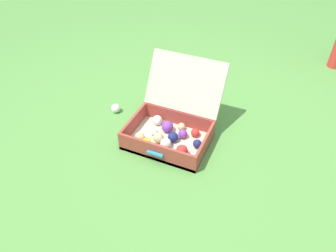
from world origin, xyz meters
TOP-DOWN VIEW (x-y plane):
  - ground_plane at (0.00, 0.00)m, footprint 16.00×16.00m
  - open_suitcase at (-0.10, 0.09)m, footprint 0.55×0.62m
  - stray_ball_on_grass at (-0.61, 0.18)m, footprint 0.07×0.07m

SIDE VIEW (x-z plane):
  - ground_plane at x=0.00m, z-range 0.00..0.00m
  - stray_ball_on_grass at x=-0.61m, z-range 0.00..0.07m
  - open_suitcase at x=-0.10m, z-range -0.14..0.35m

